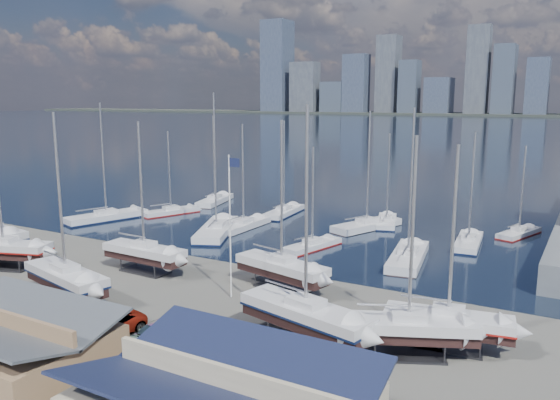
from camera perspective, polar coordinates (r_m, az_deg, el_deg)
The scene contains 29 objects.
ground at distance 49.02m, azimuth -10.45°, elevation -9.70°, with size 1400.00×1400.00×0.00m, color #605E59.
water at distance 346.92m, azimuth 24.36°, elevation 6.77°, with size 1400.00×600.00×0.40m, color #1A243C.
far_shore at distance 606.16m, azimuth 26.58°, elevation 7.92°, with size 1400.00×80.00×2.20m, color #2D332D.
skyline at distance 600.58m, azimuth 26.09°, elevation 11.58°, with size 639.14×43.80×107.69m.
shed_grey at distance 38.26m, azimuth -26.38°, elevation -13.13°, with size 12.60×8.40×4.17m.
sailboat_cradle_1 at distance 61.37m, azimuth -26.92°, elevation -4.56°, with size 9.89×5.63×15.46m.
sailboat_cradle_2 at distance 55.25m, azimuth -14.00°, elevation -5.32°, with size 9.04×2.79×14.74m.
sailboat_cradle_3 at distance 49.56m, azimuth -21.49°, elevation -7.53°, with size 10.11×4.85×15.77m.
sailboat_cradle_4 at distance 48.84m, azimuth 0.17°, elevation -7.08°, with size 9.52×4.57×15.05m.
sailboat_cradle_5 at distance 38.58m, azimuth 2.69°, elevation -11.88°, with size 10.58×5.16×16.44m.
sailboat_cradle_6 at distance 39.44m, azimuth 17.15°, elevation -12.04°, with size 8.79×3.71×13.94m.
sailboat_cradle_7 at distance 37.69m, azimuth 13.25°, elevation -12.86°, with size 9.12×5.85×14.59m.
sailboat_moored_0 at distance 80.28m, azimuth -17.67°, elevation -1.84°, with size 6.62×11.85×17.08m.
sailboat_moored_1 at distance 82.06m, azimuth -11.34°, elevation -1.29°, with size 5.49×8.82×12.78m.
sailboat_moored_2 at distance 89.69m, azimuth -6.81°, elevation -0.15°, with size 4.96×10.22×14.87m.
sailboat_moored_3 at distance 69.19m, azimuth -6.66°, elevation -3.34°, with size 8.10×12.64×18.38m.
sailboat_moored_4 at distance 71.90m, azimuth -3.82°, elevation -2.76°, with size 2.86×9.54×14.33m.
sailboat_moored_5 at distance 80.09m, azimuth 0.42°, elevation -1.37°, with size 3.44×9.81×14.40m.
sailboat_moored_6 at distance 62.23m, azimuth 3.39°, elevation -4.87°, with size 4.25×8.44×12.15m.
sailboat_moored_7 at distance 72.27m, azimuth 9.05°, elevation -2.80°, with size 6.74×10.95×16.02m.
sailboat_moored_8 at distance 75.40m, azimuth 11.08°, elevation -2.32°, with size 4.67×8.96×12.90m.
sailboat_moored_9 at distance 58.89m, azimuth 13.22°, elevation -6.01°, with size 4.65×11.40×16.71m.
sailboat_moored_10 at distance 67.09m, azimuth 19.08°, elevation -4.30°, with size 3.36×9.41×13.78m.
sailboat_moored_11 at distance 74.07m, azimuth 23.69°, elevation -3.25°, with size 4.73×8.14×11.75m.
car_a at distance 49.43m, azimuth -27.22°, elevation -9.73°, with size 1.58×3.92×1.34m, color gray.
car_b at distance 47.88m, azimuth -26.15°, elevation -10.24°, with size 1.48×4.24×1.40m, color gray.
car_c at distance 41.93m, azimuth -17.62°, elevation -12.45°, with size 2.58×5.58×1.55m, color gray.
car_d at distance 39.99m, azimuth -12.99°, elevation -13.47°, with size 1.99×4.90×1.42m, color gray.
flagpole at distance 45.85m, azimuth -5.17°, elevation -1.75°, with size 1.08×0.12×12.27m.
Camera 1 is at (29.67, -45.23, 16.77)m, focal length 35.00 mm.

